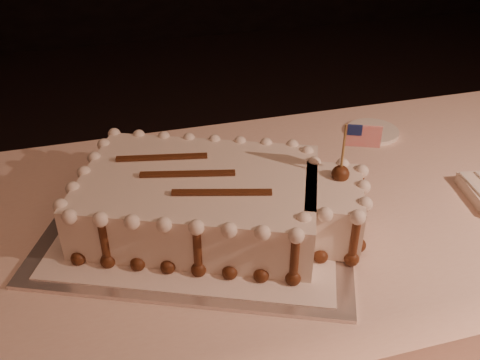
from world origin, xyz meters
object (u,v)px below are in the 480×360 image
object	(u,v)px
sheet_cake	(216,200)
side_plate	(372,132)
banquet_table	(352,313)
cake_board	(201,223)

from	to	relation	value
sheet_cake	side_plate	xyz separation A→B (m)	(0.48, 0.27, -0.06)
banquet_table	sheet_cake	distance (m)	0.56
banquet_table	cake_board	world-z (taller)	cake_board
sheet_cake	cake_board	bearing A→B (deg)	156.93
side_plate	sheet_cake	bearing A→B (deg)	-150.61
banquet_table	cake_board	bearing A→B (deg)	-177.82
sheet_cake	side_plate	world-z (taller)	sheet_cake
banquet_table	sheet_cake	bearing A→B (deg)	-175.67
banquet_table	cake_board	xyz separation A→B (m)	(-0.38, -0.01, 0.38)
banquet_table	cake_board	distance (m)	0.54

